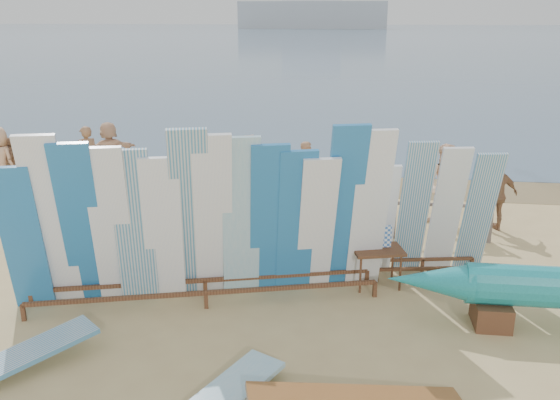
# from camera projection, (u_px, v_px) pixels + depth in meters

# --- Properties ---
(ground) EXTENTS (160.00, 160.00, 0.00)m
(ground) POSITION_uv_depth(u_px,v_px,m) (173.00, 288.00, 10.51)
(ground) COLOR tan
(ground) RESTS_ON ground
(ocean) EXTENTS (320.00, 240.00, 0.02)m
(ocean) POSITION_uv_depth(u_px,v_px,m) (347.00, 35.00, 131.48)
(ocean) COLOR #405973
(ocean) RESTS_ON ground
(wet_sand_strip) EXTENTS (40.00, 2.60, 0.01)m
(wet_sand_strip) POSITION_uv_depth(u_px,v_px,m) (247.00, 180.00, 17.32)
(wet_sand_strip) COLOR olive
(wet_sand_strip) RESTS_ON ground
(distant_ship) EXTENTS (45.00, 8.00, 14.00)m
(distant_ship) POSITION_uv_depth(u_px,v_px,m) (312.00, 11.00, 180.53)
(distant_ship) COLOR #999EA3
(distant_ship) RESTS_ON ocean
(fence) EXTENTS (12.08, 0.08, 0.90)m
(fence) POSITION_uv_depth(u_px,v_px,m) (212.00, 203.00, 13.16)
(fence) COLOR #67574E
(fence) RESTS_ON ground
(main_surfboard_rack) EXTENTS (6.16, 2.37, 3.06)m
(main_surfboard_rack) POSITION_uv_depth(u_px,v_px,m) (203.00, 225.00, 9.61)
(main_surfboard_rack) COLOR brown
(main_surfboard_rack) RESTS_ON ground
(side_surfboard_rack) EXTENTS (2.39, 1.07, 2.62)m
(side_surfboard_rack) POSITION_uv_depth(u_px,v_px,m) (431.00, 215.00, 10.65)
(side_surfboard_rack) COLOR brown
(side_surfboard_rack) RESTS_ON ground
(vendor_table) EXTENTS (0.99, 0.81, 1.15)m
(vendor_table) POSITION_uv_depth(u_px,v_px,m) (377.00, 266.00, 10.48)
(vendor_table) COLOR brown
(vendor_table) RESTS_ON ground
(beach_chair_left) EXTENTS (0.60, 0.62, 0.77)m
(beach_chair_left) POSITION_uv_depth(u_px,v_px,m) (281.00, 209.00, 14.05)
(beach_chair_left) COLOR red
(beach_chair_left) RESTS_ON ground
(beach_chair_right) EXTENTS (0.76, 0.77, 0.92)m
(beach_chair_right) POSITION_uv_depth(u_px,v_px,m) (303.00, 210.00, 13.80)
(beach_chair_right) COLOR red
(beach_chair_right) RESTS_ON ground
(stroller) EXTENTS (0.61, 0.81, 1.03)m
(stroller) POSITION_uv_depth(u_px,v_px,m) (296.00, 199.00, 14.14)
(stroller) COLOR red
(stroller) RESTS_ON ground
(beachgoer_10) EXTENTS (1.05, 0.68, 1.65)m
(beachgoer_10) POSITION_uv_depth(u_px,v_px,m) (496.00, 195.00, 13.10)
(beachgoer_10) COLOR #8C6042
(beachgoer_10) RESTS_ON ground
(beachgoer_8) EXTENTS (1.01, 0.90, 1.90)m
(beachgoer_8) POSITION_uv_depth(u_px,v_px,m) (446.00, 186.00, 13.31)
(beachgoer_8) COLOR beige
(beachgoer_8) RESTS_ON ground
(beachgoer_11) EXTENTS (1.58, 1.41, 1.73)m
(beachgoer_11) POSITION_uv_depth(u_px,v_px,m) (110.00, 151.00, 17.00)
(beachgoer_11) COLOR beige
(beachgoer_11) RESTS_ON ground
(beachgoer_6) EXTENTS (0.70, 0.90, 1.66)m
(beachgoer_6) POSITION_uv_depth(u_px,v_px,m) (356.00, 187.00, 13.69)
(beachgoer_6) COLOR tan
(beachgoer_6) RESTS_ON ground
(beachgoer_7) EXTENTS (0.32, 0.57, 1.55)m
(beachgoer_7) POSITION_uv_depth(u_px,v_px,m) (307.00, 171.00, 15.24)
(beachgoer_7) COLOR #8C6042
(beachgoer_7) RESTS_ON ground
(beachgoer_1) EXTENTS (0.71, 0.66, 1.73)m
(beachgoer_1) POSITION_uv_depth(u_px,v_px,m) (87.00, 157.00, 16.36)
(beachgoer_1) COLOR #8C6042
(beachgoer_1) RESTS_ON ground
(beachgoer_extra_1) EXTENTS (0.59, 0.97, 1.54)m
(beachgoer_extra_1) POSITION_uv_depth(u_px,v_px,m) (13.00, 166.00, 15.78)
(beachgoer_extra_1) COLOR #8C6042
(beachgoer_extra_1) RESTS_ON ground
(beachgoer_5) EXTENTS (1.02, 1.65, 1.69)m
(beachgoer_5) POSITION_uv_depth(u_px,v_px,m) (251.00, 166.00, 15.42)
(beachgoer_5) COLOR beige
(beachgoer_5) RESTS_ON ground
(beachgoer_0) EXTENTS (0.98, 0.67, 1.84)m
(beachgoer_0) POSITION_uv_depth(u_px,v_px,m) (1.00, 162.00, 15.59)
(beachgoer_0) COLOR tan
(beachgoer_0) RESTS_ON ground
(beachgoer_3) EXTENTS (0.66, 1.15, 1.67)m
(beachgoer_3) POSITION_uv_depth(u_px,v_px,m) (199.00, 158.00, 16.37)
(beachgoer_3) COLOR tan
(beachgoer_3) RESTS_ON ground
(beachgoer_2) EXTENTS (0.80, 0.38, 1.64)m
(beachgoer_2) POSITION_uv_depth(u_px,v_px,m) (177.00, 186.00, 13.79)
(beachgoer_2) COLOR beige
(beachgoer_2) RESTS_ON ground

